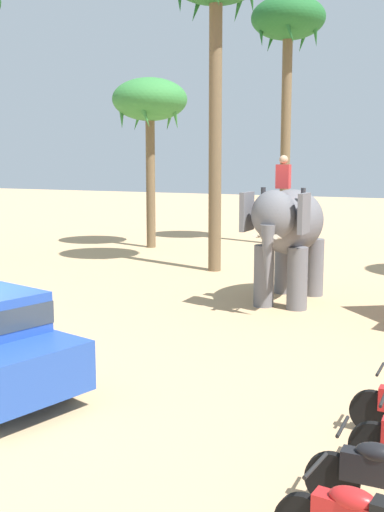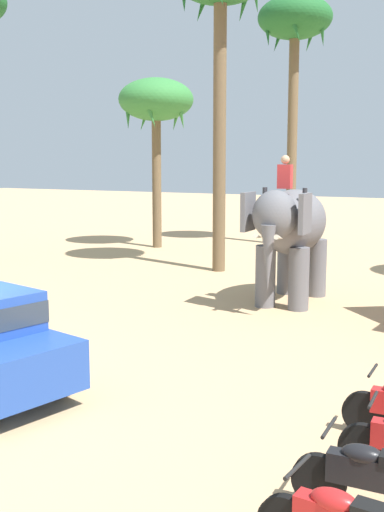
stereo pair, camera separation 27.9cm
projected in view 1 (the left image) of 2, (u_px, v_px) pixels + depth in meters
The scene contains 3 objects.
elephant_with_mahout at pixel (289, 228), 16.47m from camera, with size 1.81×3.93×3.88m.
palm_tree_behind_elephant at pixel (288, 29), 27.05m from camera, with size 3.20×3.20×10.75m.
palm_tree_near_hut at pixel (150, 104), 26.72m from camera, with size 3.20×3.20×7.25m.
Camera 1 is at (7.94, -6.94, 3.71)m, focal length 44.07 mm.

